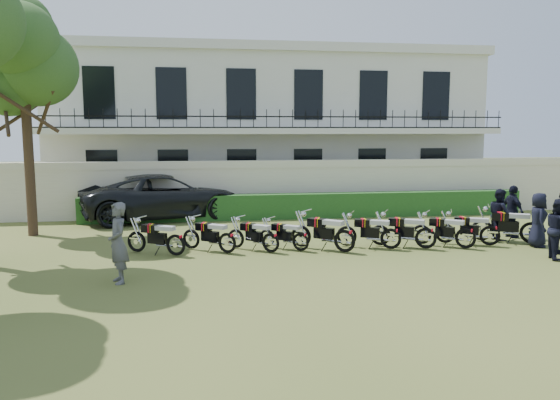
{
  "coord_description": "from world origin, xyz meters",
  "views": [
    {
      "loc": [
        -3.4,
        -14.23,
        3.57
      ],
      "look_at": [
        -0.97,
        2.05,
        1.43
      ],
      "focal_mm": 35.0,
      "sensor_mm": 36.0,
      "label": 1
    }
  ],
  "objects_px": {
    "motorcycle_4": "(345,235)",
    "motorcycle_9": "(531,227)",
    "motorcycle_6": "(426,233)",
    "motorcycle_5": "(391,234)",
    "motorcycle_8": "(490,231)",
    "motorcycle_7": "(466,233)",
    "officer_5": "(512,212)",
    "suv": "(165,196)",
    "officer_4": "(500,214)",
    "motorcycle_1": "(227,238)",
    "inspector": "(118,243)",
    "motorcycle_3": "(301,237)",
    "motorcycle_2": "(271,238)",
    "tree_west_near": "(24,58)",
    "officer_1": "(559,229)",
    "officer_3": "(538,220)",
    "motorcycle_0": "(176,240)"
  },
  "relations": [
    {
      "from": "motorcycle_4",
      "to": "motorcycle_9",
      "type": "relative_size",
      "value": 0.87
    },
    {
      "from": "motorcycle_6",
      "to": "motorcycle_9",
      "type": "distance_m",
      "value": 3.58
    },
    {
      "from": "motorcycle_5",
      "to": "motorcycle_8",
      "type": "bearing_deg",
      "value": -62.96
    },
    {
      "from": "motorcycle_7",
      "to": "officer_5",
      "type": "bearing_deg",
      "value": -21.66
    },
    {
      "from": "suv",
      "to": "motorcycle_4",
      "type": "bearing_deg",
      "value": -157.36
    },
    {
      "from": "suv",
      "to": "officer_4",
      "type": "height_order",
      "value": "suv"
    },
    {
      "from": "motorcycle_4",
      "to": "motorcycle_8",
      "type": "xyz_separation_m",
      "value": [
        4.67,
        0.25,
        -0.04
      ]
    },
    {
      "from": "motorcycle_1",
      "to": "inspector",
      "type": "relative_size",
      "value": 0.82
    },
    {
      "from": "motorcycle_1",
      "to": "motorcycle_8",
      "type": "relative_size",
      "value": 0.88
    },
    {
      "from": "motorcycle_5",
      "to": "motorcycle_3",
      "type": "bearing_deg",
      "value": 113.56
    },
    {
      "from": "motorcycle_2",
      "to": "inspector",
      "type": "distance_m",
      "value": 4.68
    },
    {
      "from": "tree_west_near",
      "to": "officer_1",
      "type": "height_order",
      "value": "tree_west_near"
    },
    {
      "from": "motorcycle_6",
      "to": "suv",
      "type": "distance_m",
      "value": 10.64
    },
    {
      "from": "officer_3",
      "to": "officer_5",
      "type": "xyz_separation_m",
      "value": [
        0.02,
        1.43,
        0.04
      ]
    },
    {
      "from": "motorcycle_6",
      "to": "inspector",
      "type": "distance_m",
      "value": 8.89
    },
    {
      "from": "motorcycle_1",
      "to": "officer_3",
      "type": "bearing_deg",
      "value": -56.52
    },
    {
      "from": "motorcycle_9",
      "to": "suv",
      "type": "bearing_deg",
      "value": 86.27
    },
    {
      "from": "motorcycle_0",
      "to": "officer_1",
      "type": "xyz_separation_m",
      "value": [
        10.48,
        -1.86,
        0.36
      ]
    },
    {
      "from": "tree_west_near",
      "to": "motorcycle_4",
      "type": "bearing_deg",
      "value": -23.23
    },
    {
      "from": "motorcycle_5",
      "to": "officer_3",
      "type": "bearing_deg",
      "value": -66.09
    },
    {
      "from": "motorcycle_2",
      "to": "officer_3",
      "type": "xyz_separation_m",
      "value": [
        8.2,
        -0.29,
        0.38
      ]
    },
    {
      "from": "motorcycle_0",
      "to": "motorcycle_7",
      "type": "height_order",
      "value": "motorcycle_7"
    },
    {
      "from": "motorcycle_2",
      "to": "motorcycle_4",
      "type": "distance_m",
      "value": 2.14
    },
    {
      "from": "motorcycle_7",
      "to": "officer_5",
      "type": "distance_m",
      "value": 2.82
    },
    {
      "from": "motorcycle_1",
      "to": "motorcycle_8",
      "type": "distance_m",
      "value": 8.04
    },
    {
      "from": "motorcycle_1",
      "to": "motorcycle_2",
      "type": "relative_size",
      "value": 1.08
    },
    {
      "from": "motorcycle_1",
      "to": "officer_4",
      "type": "bearing_deg",
      "value": -49.38
    },
    {
      "from": "motorcycle_7",
      "to": "officer_3",
      "type": "bearing_deg",
      "value": -52.51
    },
    {
      "from": "officer_4",
      "to": "tree_west_near",
      "type": "bearing_deg",
      "value": 84.82
    },
    {
      "from": "motorcycle_3",
      "to": "officer_1",
      "type": "bearing_deg",
      "value": -68.28
    },
    {
      "from": "motorcycle_0",
      "to": "officer_1",
      "type": "bearing_deg",
      "value": -71.1
    },
    {
      "from": "motorcycle_4",
      "to": "motorcycle_5",
      "type": "relative_size",
      "value": 0.95
    },
    {
      "from": "motorcycle_0",
      "to": "officer_4",
      "type": "xyz_separation_m",
      "value": [
        10.3,
        0.83,
        0.35
      ]
    },
    {
      "from": "officer_4",
      "to": "motorcycle_9",
      "type": "bearing_deg",
      "value": -135.18
    },
    {
      "from": "officer_1",
      "to": "inspector",
      "type": "bearing_deg",
      "value": 110.08
    },
    {
      "from": "motorcycle_5",
      "to": "tree_west_near",
      "type": "bearing_deg",
      "value": 97.37
    },
    {
      "from": "officer_1",
      "to": "officer_4",
      "type": "xyz_separation_m",
      "value": [
        -0.18,
        2.7,
        -0.01
      ]
    },
    {
      "from": "motorcycle_0",
      "to": "motorcycle_8",
      "type": "bearing_deg",
      "value": -61.33
    },
    {
      "from": "motorcycle_5",
      "to": "officer_4",
      "type": "bearing_deg",
      "value": -50.52
    },
    {
      "from": "inspector",
      "to": "motorcycle_8",
      "type": "bearing_deg",
      "value": 82.49
    },
    {
      "from": "officer_1",
      "to": "motorcycle_2",
      "type": "bearing_deg",
      "value": 93.43
    },
    {
      "from": "motorcycle_4",
      "to": "tree_west_near",
      "type": "bearing_deg",
      "value": 106.02
    },
    {
      "from": "motorcycle_4",
      "to": "motorcycle_7",
      "type": "xyz_separation_m",
      "value": [
        3.72,
        -0.02,
        -0.04
      ]
    },
    {
      "from": "motorcycle_1",
      "to": "motorcycle_2",
      "type": "xyz_separation_m",
      "value": [
        1.25,
        -0.1,
        -0.02
      ]
    },
    {
      "from": "motorcycle_6",
      "to": "inspector",
      "type": "height_order",
      "value": "inspector"
    },
    {
      "from": "tree_west_near",
      "to": "motorcycle_1",
      "type": "bearing_deg",
      "value": -30.76
    },
    {
      "from": "motorcycle_7",
      "to": "inspector",
      "type": "distance_m",
      "value": 10.01
    },
    {
      "from": "officer_4",
      "to": "motorcycle_0",
      "type": "bearing_deg",
      "value": 100.73
    },
    {
      "from": "tree_west_near",
      "to": "motorcycle_6",
      "type": "relative_size",
      "value": 4.4
    },
    {
      "from": "motorcycle_3",
      "to": "inspector",
      "type": "height_order",
      "value": "inspector"
    }
  ]
}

